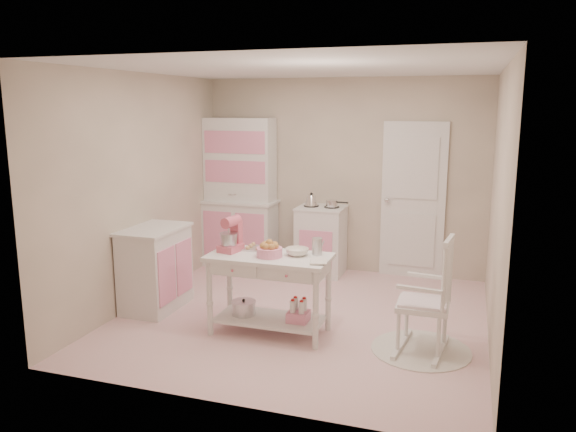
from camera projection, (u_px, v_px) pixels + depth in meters
The scene contains 14 objects.
room_shell at pixel (302, 164), 5.73m from camera, with size 3.84×3.84×2.62m.
door at pixel (413, 201), 7.30m from camera, with size 0.82×0.05×2.04m, color white.
hutch at pixel (239, 193), 7.82m from camera, with size 1.06×0.50×2.08m, color white.
stove at pixel (321, 240), 7.52m from camera, with size 0.62×0.57×0.92m, color white.
base_cabinet at pixel (155, 268), 6.23m from camera, with size 0.54×0.84×0.92m, color white.
lace_rug at pixel (421, 350), 5.22m from camera, with size 0.92×0.92×0.01m, color white.
rocking_chair at pixel (424, 294), 5.11m from camera, with size 0.48×0.72×1.10m, color white.
work_table at pixel (270, 294), 5.56m from camera, with size 1.20×0.60×0.80m, color white.
stand_mixer at pixel (230, 235), 5.60m from camera, with size 0.20×0.28×0.34m, color #D95B73.
cookie_tray at pixel (261, 249), 5.69m from camera, with size 0.34×0.24×0.02m, color silver.
bread_basket at pixel (269, 252), 5.42m from camera, with size 0.25×0.25×0.09m, color pink.
mixing_bowl at pixel (297, 252), 5.47m from camera, with size 0.23×0.23×0.07m, color white.
metal_pitcher at pixel (317, 246), 5.48m from camera, with size 0.10×0.10×0.17m, color silver.
recipe_book at pixel (310, 261), 5.23m from camera, with size 0.16×0.21×0.02m, color white.
Camera 1 is at (1.64, -5.48, 2.24)m, focal length 35.00 mm.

